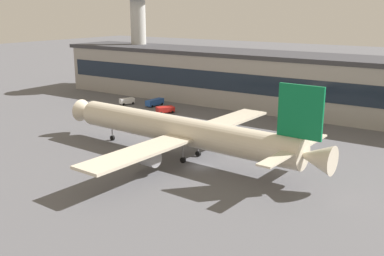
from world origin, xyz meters
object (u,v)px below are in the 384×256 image
traffic_cone_0 (89,168)px  pushback_tractor (166,109)px  control_tower (138,23)px  belt_loader (154,102)px  airliner (184,131)px  follow_me_car (127,101)px

traffic_cone_0 → pushback_tractor: bearing=110.8°
control_tower → belt_loader: (23.52, -20.85, -21.91)m
airliner → control_tower: bearing=136.6°
traffic_cone_0 → airliner: bearing=56.6°
follow_me_car → pushback_tractor: (16.67, -2.43, -0.04)m
control_tower → pushback_tractor: size_ratio=6.88×
airliner → pushback_tractor: size_ratio=10.94×
pushback_tractor → traffic_cone_0: pushback_tractor is taller
follow_me_car → pushback_tractor: bearing=-8.3°
belt_loader → follow_me_car: bearing=-159.3°
control_tower → follow_me_car: bearing=-57.5°
belt_loader → traffic_cone_0: (25.37, -50.10, -0.79)m
control_tower → traffic_cone_0: (48.89, -70.95, -22.71)m
pushback_tractor → traffic_cone_0: 47.68m
airliner → control_tower: (-58.98, 55.68, 17.68)m
airliner → follow_me_car: (-43.69, 31.73, -4.30)m
airliner → pushback_tractor: bearing=132.7°
follow_me_car → belt_loader: size_ratio=0.74×
airliner → belt_loader: bearing=135.5°
airliner → traffic_cone_0: 18.98m
airliner → belt_loader: (-35.45, 34.83, -4.23)m
follow_me_car → airliner: bearing=-36.0°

